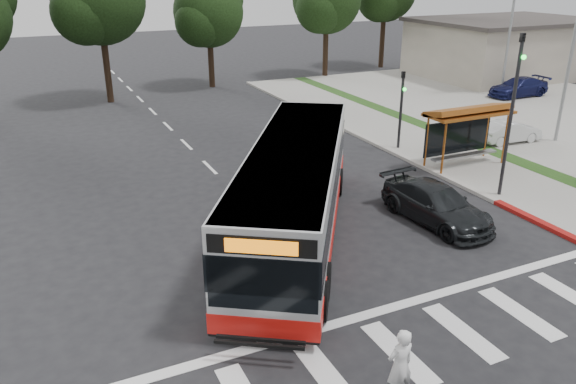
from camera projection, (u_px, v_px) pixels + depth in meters
ground at (306, 262)px, 17.91m from camera, size 140.00×140.00×0.00m
sidewalk_east at (426, 148)px, 28.94m from camera, size 4.00×40.00×0.12m
curb_east at (394, 152)px, 28.14m from camera, size 0.30×40.00×0.15m
curb_east_red at (560, 232)px, 19.76m from camera, size 0.32×6.00×0.15m
parking_lot at (559, 115)px, 35.36m from camera, size 18.00×36.00×0.10m
commercial_building at (505, 49)px, 47.37m from camera, size 14.00×10.00×4.40m
building_roof_cap at (509, 20)px, 46.49m from camera, size 14.60×10.60×0.30m
crosswalk_ladder at (399, 353)px, 13.71m from camera, size 18.00×2.60×0.01m
bus_shelter at (467, 118)px, 25.57m from camera, size 4.20×1.60×2.86m
traffic_signal_ne_tall at (513, 104)px, 21.50m from camera, size 0.18×0.37×6.50m
traffic_signal_ne_short at (402, 102)px, 27.89m from camera, size 0.18×0.37×4.00m
lot_light_front at (576, 28)px, 27.83m from camera, size 1.90×0.35×9.01m
lot_light_mid at (513, 10)px, 38.58m from camera, size 1.90×0.35×9.01m
tree_north_b at (209, 11)px, 41.71m from camera, size 5.72×5.33×8.43m
transit_bus at (295, 192)px, 19.03m from camera, size 9.21×12.19×3.29m
pedestrian at (400, 366)px, 11.93m from camera, size 0.67×0.46×1.79m
dark_sedan at (436, 204)px, 20.49m from camera, size 2.29×4.88×1.38m
parked_car_1 at (510, 132)px, 29.53m from camera, size 3.52×1.46×1.13m
parked_car_3 at (518, 87)px, 39.83m from camera, size 4.58×1.89×1.32m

